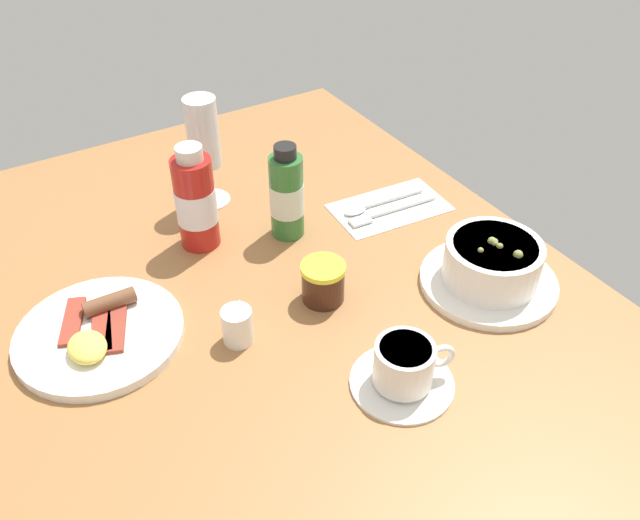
{
  "coord_description": "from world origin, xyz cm",
  "views": [
    {
      "loc": [
        -64.85,
        31.53,
        63.02
      ],
      "look_at": [
        -3.53,
        -5.72,
        5.5
      ],
      "focal_mm": 37.19,
      "sensor_mm": 36.0,
      "label": 1
    }
  ],
  "objects_px": {
    "wine_glass": "(203,138)",
    "sauce_bottle_green": "(287,195)",
    "sauce_bottle_red": "(196,201)",
    "breakfast_plate": "(99,334)",
    "cutlery_setting": "(387,207)",
    "creamer_jug": "(237,325)",
    "coffee_cup": "(404,368)",
    "porridge_bowl": "(491,265)",
    "jam_jar": "(323,282)"
  },
  "relations": [
    {
      "from": "coffee_cup",
      "to": "creamer_jug",
      "type": "relative_size",
      "value": 2.31
    },
    {
      "from": "porridge_bowl",
      "to": "coffee_cup",
      "type": "xyz_separation_m",
      "value": [
        -0.09,
        0.22,
        -0.01
      ]
    },
    {
      "from": "wine_glass",
      "to": "jam_jar",
      "type": "relative_size",
      "value": 2.98
    },
    {
      "from": "wine_glass",
      "to": "sauce_bottle_green",
      "type": "bearing_deg",
      "value": -155.82
    },
    {
      "from": "coffee_cup",
      "to": "sauce_bottle_red",
      "type": "relative_size",
      "value": 0.76
    },
    {
      "from": "cutlery_setting",
      "to": "jam_jar",
      "type": "height_order",
      "value": "jam_jar"
    },
    {
      "from": "jam_jar",
      "to": "coffee_cup",
      "type": "bearing_deg",
      "value": -179.68
    },
    {
      "from": "cutlery_setting",
      "to": "creamer_jug",
      "type": "bearing_deg",
      "value": 113.01
    },
    {
      "from": "cutlery_setting",
      "to": "creamer_jug",
      "type": "height_order",
      "value": "creamer_jug"
    },
    {
      "from": "cutlery_setting",
      "to": "porridge_bowl",
      "type": "bearing_deg",
      "value": -177.79
    },
    {
      "from": "coffee_cup",
      "to": "sauce_bottle_red",
      "type": "distance_m",
      "value": 0.41
    },
    {
      "from": "sauce_bottle_green",
      "to": "porridge_bowl",
      "type": "bearing_deg",
      "value": -144.85
    },
    {
      "from": "breakfast_plate",
      "to": "creamer_jug",
      "type": "bearing_deg",
      "value": -121.39
    },
    {
      "from": "creamer_jug",
      "to": "jam_jar",
      "type": "bearing_deg",
      "value": -85.16
    },
    {
      "from": "porridge_bowl",
      "to": "sauce_bottle_red",
      "type": "relative_size",
      "value": 1.17
    },
    {
      "from": "sauce_bottle_green",
      "to": "coffee_cup",
      "type": "bearing_deg",
      "value": 174.57
    },
    {
      "from": "sauce_bottle_green",
      "to": "sauce_bottle_red",
      "type": "relative_size",
      "value": 0.92
    },
    {
      "from": "breakfast_plate",
      "to": "jam_jar",
      "type": "bearing_deg",
      "value": -105.92
    },
    {
      "from": "creamer_jug",
      "to": "jam_jar",
      "type": "xyz_separation_m",
      "value": [
        0.01,
        -0.14,
        0.0
      ]
    },
    {
      "from": "sauce_bottle_green",
      "to": "breakfast_plate",
      "type": "relative_size",
      "value": 0.71
    },
    {
      "from": "wine_glass",
      "to": "sauce_bottle_red",
      "type": "height_order",
      "value": "wine_glass"
    },
    {
      "from": "porridge_bowl",
      "to": "wine_glass",
      "type": "bearing_deg",
      "value": 31.44
    },
    {
      "from": "coffee_cup",
      "to": "breakfast_plate",
      "type": "relative_size",
      "value": 0.59
    },
    {
      "from": "cutlery_setting",
      "to": "sauce_bottle_red",
      "type": "xyz_separation_m",
      "value": [
        0.08,
        0.31,
        0.07
      ]
    },
    {
      "from": "sauce_bottle_green",
      "to": "breakfast_plate",
      "type": "bearing_deg",
      "value": 103.58
    },
    {
      "from": "coffee_cup",
      "to": "wine_glass",
      "type": "distance_m",
      "value": 0.51
    },
    {
      "from": "cutlery_setting",
      "to": "wine_glass",
      "type": "xyz_separation_m",
      "value": [
        0.18,
        0.24,
        0.12
      ]
    },
    {
      "from": "wine_glass",
      "to": "sauce_bottle_green",
      "type": "relative_size",
      "value": 1.2
    },
    {
      "from": "creamer_jug",
      "to": "jam_jar",
      "type": "distance_m",
      "value": 0.14
    },
    {
      "from": "wine_glass",
      "to": "sauce_bottle_red",
      "type": "xyz_separation_m",
      "value": [
        -0.1,
        0.06,
        -0.04
      ]
    },
    {
      "from": "cutlery_setting",
      "to": "wine_glass",
      "type": "bearing_deg",
      "value": 53.89
    },
    {
      "from": "wine_glass",
      "to": "sauce_bottle_red",
      "type": "relative_size",
      "value": 1.11
    },
    {
      "from": "porridge_bowl",
      "to": "sauce_bottle_green",
      "type": "bearing_deg",
      "value": 35.15
    },
    {
      "from": "creamer_jug",
      "to": "breakfast_plate",
      "type": "height_order",
      "value": "creamer_jug"
    },
    {
      "from": "sauce_bottle_green",
      "to": "cutlery_setting",
      "type": "bearing_deg",
      "value": -98.8
    },
    {
      "from": "jam_jar",
      "to": "sauce_bottle_green",
      "type": "distance_m",
      "value": 0.17
    },
    {
      "from": "sauce_bottle_green",
      "to": "breakfast_plate",
      "type": "xyz_separation_m",
      "value": [
        -0.08,
        0.33,
        -0.06
      ]
    },
    {
      "from": "creamer_jug",
      "to": "cutlery_setting",
      "type": "bearing_deg",
      "value": -66.99
    },
    {
      "from": "breakfast_plate",
      "to": "sauce_bottle_green",
      "type": "bearing_deg",
      "value": -76.42
    },
    {
      "from": "coffee_cup",
      "to": "creamer_jug",
      "type": "bearing_deg",
      "value": 38.56
    },
    {
      "from": "porridge_bowl",
      "to": "breakfast_plate",
      "type": "bearing_deg",
      "value": 70.34
    },
    {
      "from": "porridge_bowl",
      "to": "coffee_cup",
      "type": "bearing_deg",
      "value": 111.51
    },
    {
      "from": "coffee_cup",
      "to": "jam_jar",
      "type": "xyz_separation_m",
      "value": [
        0.19,
        0.0,
        0.0
      ]
    },
    {
      "from": "jam_jar",
      "to": "sauce_bottle_red",
      "type": "xyz_separation_m",
      "value": [
        0.21,
        0.1,
        0.05
      ]
    },
    {
      "from": "sauce_bottle_green",
      "to": "breakfast_plate",
      "type": "distance_m",
      "value": 0.34
    },
    {
      "from": "porridge_bowl",
      "to": "breakfast_plate",
      "type": "xyz_separation_m",
      "value": [
        0.18,
        0.51,
        -0.03
      ]
    },
    {
      "from": "wine_glass",
      "to": "sauce_bottle_red",
      "type": "bearing_deg",
      "value": 148.91
    },
    {
      "from": "wine_glass",
      "to": "sauce_bottle_green",
      "type": "xyz_separation_m",
      "value": [
        -0.15,
        -0.07,
        -0.05
      ]
    },
    {
      "from": "coffee_cup",
      "to": "sauce_bottle_green",
      "type": "bearing_deg",
      "value": -5.43
    },
    {
      "from": "coffee_cup",
      "to": "porridge_bowl",
      "type": "bearing_deg",
      "value": -68.49
    }
  ]
}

